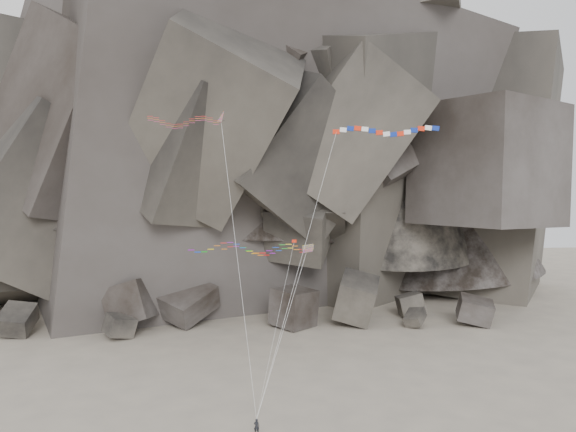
{
  "coord_description": "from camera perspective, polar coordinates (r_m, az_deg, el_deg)",
  "views": [
    {
      "loc": [
        -5.34,
        -57.15,
        24.75
      ],
      "look_at": [
        1.16,
        6.0,
        20.43
      ],
      "focal_mm": 35.0,
      "sensor_mm": 36.0,
      "label": 1
    }
  ],
  "objects": [
    {
      "name": "pennant_kite",
      "position": [
        60.3,
        -0.2,
        -6.36
      ],
      "size": [
        4.86,
        8.27,
        16.56
      ],
      "rotation": [
        0.0,
        0.0,
        0.08
      ],
      "color": "red",
      "rests_on": "ground"
    },
    {
      "name": "delta_kite",
      "position": [
        61.77,
        -10.81,
        9.44
      ],
      "size": [
        11.44,
        9.67,
        30.67
      ],
      "rotation": [
        0.0,
        0.0,
        0.35
      ],
      "color": "red",
      "rests_on": "ground"
    },
    {
      "name": "kite_flyer",
      "position": [
        57.94,
        -3.21,
        -20.46
      ],
      "size": [
        0.68,
        0.54,
        1.74
      ],
      "primitive_type": "imported",
      "rotation": [
        0.0,
        0.0,
        2.9
      ],
      "color": "black",
      "rests_on": "ground"
    },
    {
      "name": "boulder_field",
      "position": [
        94.99,
        -4.43,
        -9.62
      ],
      "size": [
        80.09,
        15.54,
        9.87
      ],
      "color": "#47423F",
      "rests_on": "ground"
    },
    {
      "name": "parafoil_kite",
      "position": [
        60.15,
        -4.41,
        -3.27
      ],
      "size": [
        13.79,
        7.37,
        16.46
      ],
      "rotation": [
        0.0,
        0.0,
        0.37
      ],
      "color": "#CCC40B",
      "rests_on": "ground"
    },
    {
      "name": "ground",
      "position": [
        62.51,
        -0.52,
        -19.43
      ],
      "size": [
        260.0,
        260.0,
        0.0
      ],
      "primitive_type": "plane",
      "color": "#9F9380",
      "rests_on": "ground"
    },
    {
      "name": "headland",
      "position": [
        128.43,
        -3.51,
        11.61
      ],
      "size": [
        110.0,
        70.0,
        84.0
      ],
      "primitive_type": null,
      "color": "#4F4940",
      "rests_on": "ground"
    },
    {
      "name": "banner_kite",
      "position": [
        63.38,
        9.82,
        8.4
      ],
      "size": [
        20.55,
        9.63,
        29.12
      ],
      "rotation": [
        0.0,
        0.0,
        -0.18
      ],
      "color": "red",
      "rests_on": "ground"
    }
  ]
}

